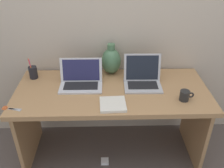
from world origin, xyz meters
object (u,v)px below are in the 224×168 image
object	(u,v)px
pen_cup	(33,72)
notebook_stack	(113,104)
laptop_right	(142,77)
scissors	(8,108)
coffee_mug	(185,95)
power_brick	(105,161)
green_vase	(111,61)
laptop_left	(81,79)

from	to	relation	value
pen_cup	notebook_stack	bearing A→B (deg)	-31.97
laptop_right	scissors	xyz separation A→B (m)	(-1.02, -0.33, -0.06)
laptop_right	coffee_mug	world-z (taller)	laptop_right
power_brick	green_vase	bearing A→B (deg)	80.52
green_vase	pen_cup	xyz separation A→B (m)	(-0.69, -0.08, -0.07)
laptop_left	scissors	size ratio (longest dim) A/B	2.38
notebook_stack	power_brick	distance (m)	0.72
laptop_right	coffee_mug	size ratio (longest dim) A/B	2.85
notebook_stack	coffee_mug	distance (m)	0.55
coffee_mug	scissors	size ratio (longest dim) A/B	0.74
notebook_stack	scissors	size ratio (longest dim) A/B	1.30
scissors	laptop_right	bearing A→B (deg)	17.70
power_brick	scissors	bearing A→B (deg)	-171.14
notebook_stack	power_brick	bearing A→B (deg)	130.08
pen_cup	power_brick	world-z (taller)	pen_cup
laptop_left	coffee_mug	xyz separation A→B (m)	(0.81, -0.25, -0.02)
notebook_stack	green_vase	bearing A→B (deg)	90.50
notebook_stack	scissors	world-z (taller)	notebook_stack
laptop_right	scissors	world-z (taller)	laptop_right
laptop_left	pen_cup	distance (m)	0.45
laptop_right	scissors	bearing A→B (deg)	-162.30
laptop_left	laptop_right	xyz separation A→B (m)	(0.51, 0.00, 0.01)
laptop_right	green_vase	size ratio (longest dim) A/B	1.11
laptop_right	notebook_stack	size ratio (longest dim) A/B	1.62
laptop_left	pen_cup	bearing A→B (deg)	163.57
power_brick	laptop_right	bearing A→B (deg)	33.62
coffee_mug	power_brick	size ratio (longest dim) A/B	1.56
notebook_stack	coffee_mug	size ratio (longest dim) A/B	1.76
laptop_left	coffee_mug	bearing A→B (deg)	-17.03
notebook_stack	pen_cup	size ratio (longest dim) A/B	1.01
coffee_mug	scissors	bearing A→B (deg)	-176.65
green_vase	notebook_stack	bearing A→B (deg)	-89.50
laptop_left	notebook_stack	size ratio (longest dim) A/B	1.83
scissors	coffee_mug	bearing A→B (deg)	3.35
green_vase	coffee_mug	size ratio (longest dim) A/B	2.56
notebook_stack	scissors	bearing A→B (deg)	-178.55
laptop_right	scissors	size ratio (longest dim) A/B	2.11
laptop_left	coffee_mug	distance (m)	0.84
laptop_right	coffee_mug	xyz separation A→B (m)	(0.29, -0.25, -0.02)
laptop_right	pen_cup	distance (m)	0.95
laptop_right	power_brick	bearing A→B (deg)	-146.38
laptop_left	power_brick	size ratio (longest dim) A/B	5.02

